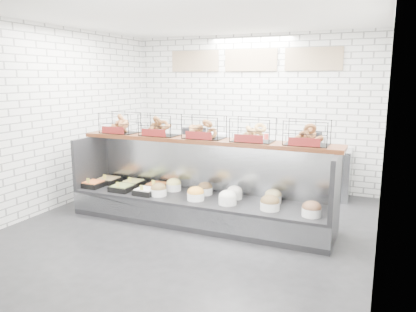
% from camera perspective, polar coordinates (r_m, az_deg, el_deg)
% --- Properties ---
extents(ground, '(5.50, 5.50, 0.00)m').
position_cam_1_polar(ground, '(6.00, -2.59, -10.17)').
color(ground, black).
rests_on(ground, ground).
extents(room_shell, '(5.02, 5.51, 3.01)m').
position_cam_1_polar(room_shell, '(6.15, -0.23, 9.98)').
color(room_shell, silver).
rests_on(room_shell, ground).
extents(display_case, '(4.00, 0.90, 1.20)m').
position_cam_1_polar(display_case, '(6.19, -1.26, -6.26)').
color(display_case, black).
rests_on(display_case, ground).
extents(bagel_shelf, '(4.10, 0.50, 0.40)m').
position_cam_1_polar(bagel_shelf, '(6.12, -0.57, 3.64)').
color(bagel_shelf, '#3E1C0D').
rests_on(bagel_shelf, display_case).
extents(prep_counter, '(4.00, 0.60, 1.20)m').
position_cam_1_polar(prep_counter, '(8.03, 5.07, -1.26)').
color(prep_counter, '#93969B').
rests_on(prep_counter, ground).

